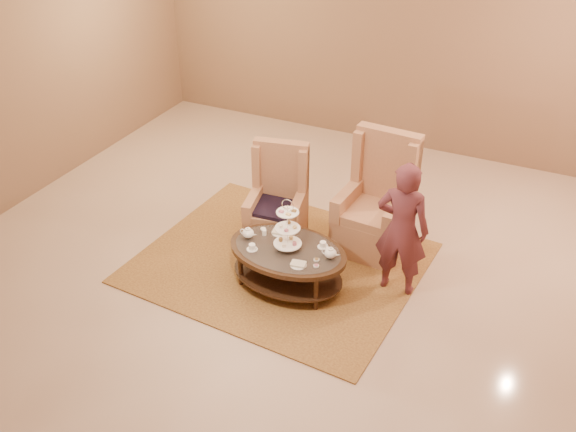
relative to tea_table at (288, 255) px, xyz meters
The scene contains 8 objects.
ground 0.41m from the tea_table, 137.54° to the left, with size 8.00×8.00×0.00m, color #C4A891.
ceiling 0.41m from the tea_table, 137.54° to the left, with size 8.00×8.00×0.02m, color white.
wall_back 4.24m from the tea_table, 90.36° to the left, with size 8.00×0.04×3.50m, color #87644A.
rug 0.57m from the tea_table, 128.95° to the left, with size 3.27×2.79×0.02m.
tea_table is the anchor object (origin of this frame).
armchair_left 0.96m from the tea_table, 122.55° to the left, with size 0.78×0.80×1.22m.
armchair_right 1.33m from the tea_table, 62.87° to the left, with size 0.82×0.85×1.43m.
person 1.25m from the tea_table, 22.56° to the left, with size 0.58×0.39×1.56m.
Camera 1 is at (2.44, -5.11, 4.47)m, focal length 40.00 mm.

